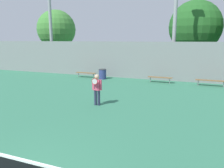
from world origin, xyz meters
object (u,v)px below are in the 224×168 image
Objects in this scene: bench_courtside_near at (86,73)px; tree_green_broad at (56,29)px; bench_courtside_far at (211,81)px; light_pole_near_left at (50,19)px; tennis_player at (97,88)px; trash_bin at (103,74)px; bench_adjacent_court at (160,78)px; light_pole_far_right at (175,11)px; tree_green_tall at (195,27)px.

bench_courtside_near is 11.01m from tree_green_broad.
bench_courtside_far is 0.23× the size of light_pole_near_left.
tree_green_broad reaches higher than tennis_player.
bench_adjacent_court is at bearing 1.54° from trash_bin.
light_pole_near_left reaches higher than tree_green_broad.
light_pole_far_right is 7.75m from trash_bin.
tree_green_tall reaches higher than bench_adjacent_court.
tree_green_broad is (-9.28, 6.92, 4.08)m from trash_bin.
light_pole_near_left is 7.94m from trash_bin.
tree_green_broad is (-16.24, -0.54, -0.01)m from tree_green_tall.
bench_courtside_near is 0.20× the size of light_pole_near_left.
bench_adjacent_court is at bearing -106.39° from tree_green_tall.
tree_green_tall is at bearing 73.61° from bench_adjacent_court.
light_pole_near_left reaches higher than tennis_player.
bench_adjacent_court is (6.45, -0.00, -0.00)m from bench_courtside_near.
light_pole_far_right reaches higher than tree_green_broad.
light_pole_near_left reaches higher than trash_bin.
bench_courtside_near is at bearing 180.00° from bench_adjacent_court.
tree_green_broad reaches higher than bench_courtside_near.
bench_courtside_near and bench_courtside_far have the same top height.
tennis_player is 0.86× the size of bench_adjacent_court.
bench_courtside_near is 1.00× the size of bench_adjacent_court.
light_pole_near_left is 6.27m from tree_green_broad.
light_pole_near_left is at bearing 172.67° from bench_adjacent_court.
tree_green_broad is at bearing 159.01° from bench_courtside_far.
bench_courtside_near is at bearing -17.41° from light_pole_near_left.
tennis_player is 1.89× the size of trash_bin.
light_pole_far_right is at bearing -18.41° from tree_green_broad.
light_pole_far_right reaches higher than trash_bin.
light_pole_near_left is (-14.55, 1.41, 4.82)m from bench_courtside_far.
trash_bin is (6.14, -1.54, -4.80)m from light_pole_near_left.
tree_green_broad is at bearing 138.33° from bench_courtside_near.
light_pole_near_left is at bearing 134.46° from tennis_player.
tree_green_tall is at bearing 1.91° from tree_green_broad.
trash_bin is at bearing 109.76° from tennis_player.
bench_courtside_far is at bearing -78.78° from tree_green_tall.
tree_green_tall is at bearing 47.02° from trash_bin.
trash_bin is (-5.49, -2.00, -5.09)m from light_pole_far_right.
trash_bin is 12.28m from tree_green_broad.
bench_adjacent_court is 5.49m from light_pole_far_right.
tree_green_tall is at bearing 101.22° from bench_courtside_far.
bench_courtside_far is at bearing -5.53° from light_pole_near_left.
bench_courtside_far is 15.39m from light_pole_near_left.
bench_courtside_far is 8.41m from trash_bin.
light_pole_near_left reaches higher than bench_courtside_near.
light_pole_far_right is (11.63, 0.46, 0.29)m from light_pole_near_left.
bench_courtside_far is (5.65, 7.12, -0.50)m from tennis_player.
bench_courtside_near is 0.26× the size of tree_green_tall.
trash_bin is at bearing -14.04° from light_pole_near_left.
tennis_player is 0.22× the size of tree_green_tall.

